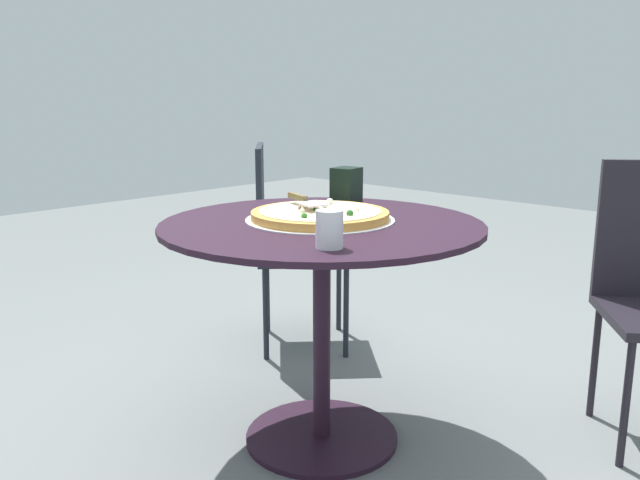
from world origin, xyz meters
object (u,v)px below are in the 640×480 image
Objects in this scene: pizza_server at (305,200)px; drinking_cup at (329,229)px; patio_table at (322,276)px; patio_chair_far at (285,235)px; napkin_dispenser at (346,186)px; pizza_on_tray at (320,215)px.

drinking_cup reaches higher than pizza_server.
patio_chair_far reaches higher than patio_table.
patio_table is 0.25m from pizza_server.
patio_chair_far reaches higher than napkin_dispenser.
napkin_dispenser is (-0.31, -0.17, 0.24)m from patio_table.
patio_chair_far is at bearing -126.01° from patio_table.
drinking_cup is (0.26, 0.28, 0.03)m from pizza_on_tray.
pizza_on_tray is 3.57× the size of napkin_dispenser.
patio_chair_far reaches higher than pizza_server.
drinking_cup is 0.75× the size of napkin_dispenser.
drinking_cup reaches higher than pizza_on_tray.
pizza_on_tray is at bearing 86.11° from pizza_server.
napkin_dispenser is at bearing -153.54° from pizza_on_tray.
patio_table is 10.20× the size of drinking_cup.
pizza_on_tray is 4.78× the size of drinking_cup.
napkin_dispenser is 0.14× the size of patio_chair_far.
pizza_on_tray is at bearing -163.40° from napkin_dispenser.
pizza_on_tray is 0.08m from pizza_server.
napkin_dispenser is at bearing -165.98° from pizza_server.
patio_chair_far is (-0.49, -0.67, -0.24)m from pizza_on_tray.
pizza_on_tray is 0.87m from patio_chair_far.
napkin_dispenser is (-0.28, -0.07, 0.01)m from pizza_server.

